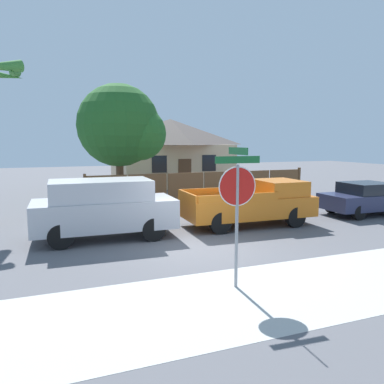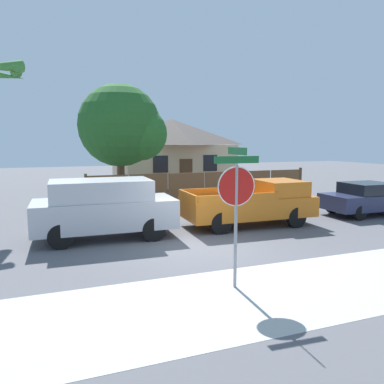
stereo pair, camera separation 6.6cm
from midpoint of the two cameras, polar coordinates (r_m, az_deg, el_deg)
ground_plane at (r=11.19m, az=0.94°, el=-8.54°), size 80.00×80.00×0.00m
sidewalk_strip at (r=8.15m, az=10.82°, el=-14.95°), size 36.00×3.20×0.01m
wooden_fence at (r=19.86m, az=1.70°, el=0.84°), size 12.29×0.12×1.63m
house at (r=27.70m, az=-3.38°, el=6.29°), size 8.39×6.66×4.77m
oak_tree at (r=20.17m, az=-10.55°, el=9.66°), size 4.52×4.30×6.13m
red_suv at (r=12.41m, az=-13.42°, el=-2.24°), size 4.53×2.10×1.92m
orange_pickup at (r=14.23m, az=9.11°, el=-1.70°), size 4.91×2.14×1.67m
parked_sedan at (r=17.78m, az=25.12°, el=-0.86°), size 4.10×1.93×1.39m
stop_sign at (r=7.89m, az=6.67°, el=-0.27°), size 1.00×0.90×3.01m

